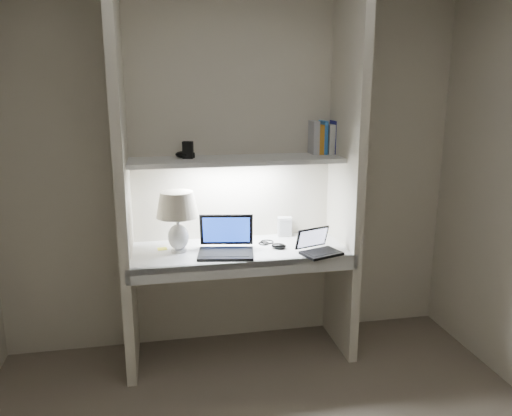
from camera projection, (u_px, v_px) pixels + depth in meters
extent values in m
cube|color=beige|center=(233.00, 171.00, 3.48)|extent=(3.20, 0.01, 2.50)
cube|color=beige|center=(122.00, 182.00, 3.08)|extent=(0.06, 0.55, 2.50)
cube|color=beige|center=(346.00, 174.00, 3.35)|extent=(0.06, 0.55, 2.50)
cube|color=white|center=(239.00, 251.00, 3.34)|extent=(1.40, 0.55, 0.04)
cube|color=silver|center=(246.00, 269.00, 3.10)|extent=(1.46, 0.03, 0.10)
cube|color=silver|center=(236.00, 160.00, 3.28)|extent=(1.40, 0.36, 0.03)
cube|color=white|center=(237.00, 164.00, 3.29)|extent=(0.60, 0.04, 0.02)
cylinder|color=white|center=(179.00, 250.00, 3.27)|extent=(0.10, 0.10, 0.02)
ellipsoid|color=white|center=(178.00, 237.00, 3.25)|extent=(0.14, 0.14, 0.17)
cylinder|color=white|center=(178.00, 222.00, 3.22)|extent=(0.02, 0.02, 0.07)
sphere|color=#FFD899|center=(177.00, 211.00, 3.20)|extent=(0.04, 0.04, 0.04)
cube|color=black|center=(226.00, 254.00, 3.20)|extent=(0.39, 0.30, 0.02)
cube|color=black|center=(226.00, 252.00, 3.19)|extent=(0.32, 0.22, 0.00)
cube|color=black|center=(226.00, 230.00, 3.31)|extent=(0.36, 0.12, 0.22)
cube|color=blue|center=(226.00, 230.00, 3.31)|extent=(0.31, 0.10, 0.18)
cube|color=black|center=(321.00, 253.00, 3.21)|extent=(0.28, 0.24, 0.02)
cube|color=black|center=(321.00, 252.00, 3.21)|extent=(0.23, 0.18, 0.00)
cube|color=black|center=(312.00, 238.00, 3.28)|extent=(0.24, 0.13, 0.14)
cube|color=silver|center=(313.00, 238.00, 3.27)|extent=(0.21, 0.10, 0.11)
cube|color=silver|center=(285.00, 227.00, 3.60)|extent=(0.11, 0.08, 0.14)
ellipsoid|color=black|center=(279.00, 246.00, 3.33)|extent=(0.12, 0.10, 0.04)
torus|color=black|center=(267.00, 242.00, 3.45)|extent=(0.11, 0.11, 0.01)
cube|color=yellow|center=(162.00, 249.00, 3.32)|extent=(0.07, 0.07, 0.00)
cube|color=silver|center=(338.00, 139.00, 3.50)|extent=(0.03, 0.15, 0.20)
cube|color=navy|center=(334.00, 137.00, 3.49)|extent=(0.04, 0.15, 0.23)
cube|color=silver|center=(329.00, 139.00, 3.49)|extent=(0.04, 0.15, 0.20)
cube|color=#2B6FBC|center=(323.00, 137.00, 3.48)|extent=(0.03, 0.15, 0.23)
cube|color=#BC761A|center=(319.00, 139.00, 3.48)|extent=(0.03, 0.15, 0.20)
cube|color=#ABAAAF|center=(314.00, 137.00, 3.47)|extent=(0.04, 0.15, 0.23)
cube|color=black|center=(188.00, 150.00, 3.25)|extent=(0.08, 0.06, 0.11)
ellipsoid|color=black|center=(183.00, 155.00, 3.27)|extent=(0.13, 0.11, 0.05)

